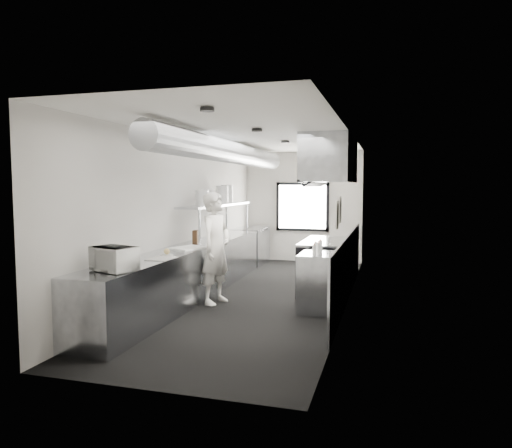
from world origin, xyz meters
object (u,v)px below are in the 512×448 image
Objects in this scene: deli_tub_a at (103,266)px; plate_stack_a at (202,198)px; line_cook at (216,248)px; squeeze_bottle_e at (321,245)px; exhaust_hood at (330,161)px; squeeze_bottle_a at (314,250)px; plate_stack_b at (208,197)px; squeeze_bottle_b at (318,249)px; squeeze_bottle_c at (316,248)px; far_work_table at (251,246)px; range at (326,266)px; plate_stack_c at (222,195)px; pass_shelf at (217,206)px; cutting_board at (189,248)px; prep_counter at (189,272)px; small_plate at (167,255)px; deli_tub_b at (127,258)px; plate_stack_d at (227,194)px; bottle_station at (321,282)px; microwave at (114,259)px; squeeze_bottle_d at (320,246)px; knife_block at (196,236)px.

plate_stack_a is at bearing 88.67° from deli_tub_a.
line_cook reaches higher than squeeze_bottle_e.
squeeze_bottle_a is (-0.02, -1.68, -1.41)m from exhaust_hood.
plate_stack_b reaches higher than deli_tub_a.
squeeze_bottle_c is (-0.06, 0.14, -0.00)m from squeeze_bottle_b.
range is at bearing -48.81° from far_work_table.
plate_stack_b is 0.79× the size of plate_stack_c.
pass_shelf is 0.46m from plate_stack_b.
cutting_board is (-2.10, -1.42, 0.44)m from range.
small_plate is (0.11, -1.06, 0.46)m from prep_counter.
cutting_board is (0.28, 1.46, -0.03)m from deli_tub_b.
deli_tub_a is 0.44× the size of plate_stack_a.
squeeze_bottle_e is at bearing -40.10° from plate_stack_d.
squeeze_bottle_c is at bearing -88.85° from range.
plate_stack_a reaches higher than bottle_station.
exhaust_hood is 1.38× the size of range.
microwave is 1.71× the size of plate_stack_a.
squeeze_bottle_d is at bearing 4.48° from cutting_board.
deli_tub_b is at bearing 166.79° from line_cook.
plate_stack_d is at bearing 159.39° from exhaust_hood.
squeeze_bottle_e is at bearing 68.39° from microwave.
knife_block reaches higher than cutting_board.
bottle_station is at bearing -87.82° from exhaust_hood.
squeeze_bottle_c is at bearing -6.32° from prep_counter.
range is 2.47m from knife_block.
deli_tub_b is 0.42× the size of plate_stack_b.
knife_block is (-0.05, 3.00, 0.06)m from deli_tub_a.
pass_shelf reaches higher than deli_tub_a.
squeeze_bottle_d reaches higher than deli_tub_b.
plate_stack_c is (-0.06, 1.81, 1.31)m from prep_counter.
microwave is 3.12× the size of squeeze_bottle_e.
exhaust_hood is 1.83× the size of far_work_table.
microwave is at bearing -121.26° from exhaust_hood.
squeeze_bottle_d is at bearing 44.21° from deli_tub_a.
cutting_board reaches higher than bottle_station.
exhaust_hood is at bearing -0.00° from range.
squeeze_bottle_d is at bearing 86.86° from squeeze_bottle_a.
small_plate is at bearing -132.60° from range.
microwave reaches higher than squeeze_bottle_d.
cutting_board is 0.92m from knife_block.
exhaust_hood is 1.88m from squeeze_bottle_d.
deli_tub_b is 2.79m from squeeze_bottle_b.
pass_shelf is 6.05× the size of microwave.
squeeze_bottle_e is (2.24, -3.56, 0.53)m from far_work_table.
knife_block is 2.51m from squeeze_bottle_d.
squeeze_bottle_a is 1.01× the size of squeeze_bottle_e.
exhaust_hood reaches higher than squeeze_bottle_d.
exhaust_hood is 2.98m from cutting_board.
cutting_board is 1.98× the size of plate_stack_a.
line_cook is 3.68× the size of microwave.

